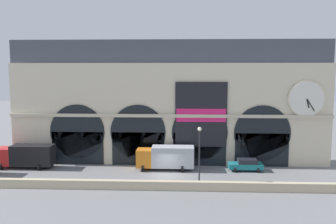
{
  "coord_description": "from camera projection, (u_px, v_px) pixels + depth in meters",
  "views": [
    {
      "loc": [
        2.11,
        -43.11,
        13.28
      ],
      "look_at": [
        -0.1,
        5.0,
        7.4
      ],
      "focal_mm": 38.24,
      "sensor_mm": 36.0,
      "label": 1
    }
  ],
  "objects": [
    {
      "name": "box_truck_center",
      "position": [
        166.0,
        157.0,
        47.01
      ],
      "size": [
        7.5,
        2.91,
        3.12
      ],
      "color": "orange",
      "rests_on": "ground"
    },
    {
      "name": "quay_parapet_wall",
      "position": [
        165.0,
        185.0,
        39.28
      ],
      "size": [
        90.0,
        0.7,
        1.0
      ],
      "primitive_type": "cube",
      "color": "#BCAD8C",
      "rests_on": "ground"
    },
    {
      "name": "ground_plane",
      "position": [
        167.0,
        176.0,
        44.46
      ],
      "size": [
        200.0,
        200.0,
        0.0
      ],
      "primitive_type": "plane",
      "color": "slate"
    },
    {
      "name": "car_mideast",
      "position": [
        246.0,
        165.0,
        46.65
      ],
      "size": [
        4.4,
        2.22,
        1.55
      ],
      "color": "#19727A",
      "rests_on": "ground"
    },
    {
      "name": "street_lamp_quayside",
      "position": [
        199.0,
        149.0,
        39.42
      ],
      "size": [
        0.44,
        0.44,
        6.9
      ],
      "color": "black",
      "rests_on": "ground"
    },
    {
      "name": "station_building",
      "position": [
        170.0,
        104.0,
        50.39
      ],
      "size": [
        43.88,
        4.44,
        17.18
      ],
      "color": "beige",
      "rests_on": "ground"
    },
    {
      "name": "box_truck_west",
      "position": [
        26.0,
        155.0,
        47.87
      ],
      "size": [
        7.5,
        2.91,
        3.12
      ],
      "color": "red",
      "rests_on": "ground"
    }
  ]
}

